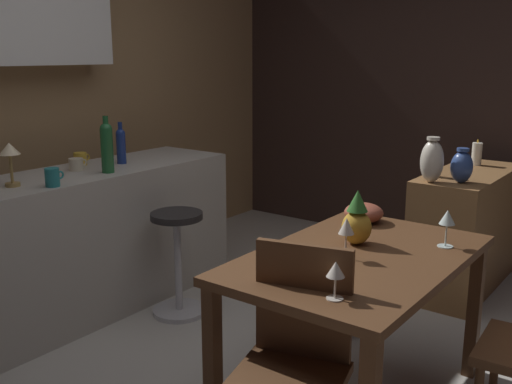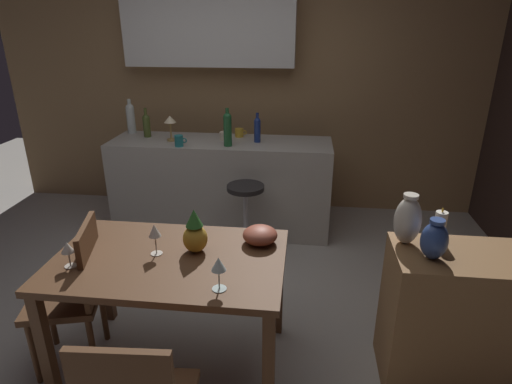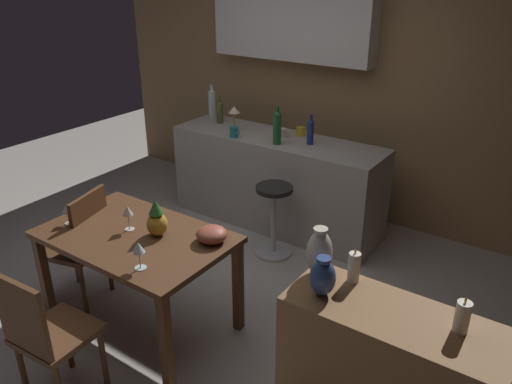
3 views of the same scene
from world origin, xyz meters
name	(u,v)px [view 2 (image 2 of 3)]	position (x,y,z in m)	size (l,w,h in m)	color
ground_plane	(202,314)	(0.00, 0.00, 0.00)	(9.00, 9.00, 0.00)	#B7B2A8
wall_kitchen_back	(236,77)	(-0.06, 2.08, 1.41)	(5.20, 0.33, 2.60)	#9E7A51
dining_table	(170,271)	(-0.04, -0.47, 0.65)	(1.28, 0.81, 0.74)	#56351E
kitchen_counter	(222,185)	(-0.11, 1.41, 0.45)	(2.10, 0.60, 0.90)	#B2ADA3
sideboard_cabinet	(488,321)	(1.73, -0.39, 0.41)	(1.10, 0.44, 0.82)	olive
chair_near_window	(75,291)	(-0.61, -0.50, 0.49)	(0.49, 0.49, 0.91)	#56351E
bar_stool	(246,218)	(0.20, 0.89, 0.35)	(0.34, 0.34, 0.66)	#262323
wine_glass_left	(219,266)	(0.30, -0.73, 0.87)	(0.07, 0.07, 0.18)	silver
wine_glass_right	(67,248)	(-0.53, -0.62, 0.85)	(0.07, 0.07, 0.14)	silver
wine_glass_center	(155,232)	(-0.12, -0.44, 0.88)	(0.07, 0.07, 0.18)	silver
pineapple_centerpiece	(195,234)	(0.09, -0.38, 0.85)	(0.14, 0.14, 0.26)	gold
fruit_bowl	(260,235)	(0.44, -0.24, 0.79)	(0.20, 0.20, 0.10)	#9E4C38
wine_bottle_cobalt	(257,129)	(0.24, 1.41, 1.03)	(0.06, 0.06, 0.27)	navy
wine_bottle_green	(228,128)	(-0.01, 1.25, 1.07)	(0.07, 0.07, 0.34)	#1E592D
wine_bottle_clear	(131,117)	(-1.07, 1.62, 1.06)	(0.08, 0.08, 0.34)	silver
wine_bottle_olive	(147,124)	(-0.86, 1.48, 1.02)	(0.07, 0.07, 0.28)	#475623
cup_cream	(224,136)	(-0.09, 1.46, 0.94)	(0.12, 0.09, 0.08)	beige
cup_mustard	(239,133)	(0.04, 1.58, 0.94)	(0.12, 0.08, 0.08)	gold
cup_teal	(179,141)	(-0.45, 1.18, 0.95)	(0.11, 0.08, 0.10)	teal
counter_lamp	(170,122)	(-0.58, 1.36, 1.08)	(0.11, 0.11, 0.24)	#A58447
pillar_candle_short	(440,226)	(1.43, -0.25, 0.91)	(0.06, 0.06, 0.20)	white
vase_ceramic_ivory	(408,220)	(1.25, -0.30, 0.96)	(0.14, 0.14, 0.29)	beige
vase_ceramic_blue	(434,240)	(1.35, -0.45, 0.92)	(0.14, 0.14, 0.22)	#334C8C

